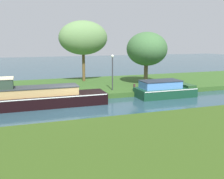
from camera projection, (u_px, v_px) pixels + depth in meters
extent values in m
plane|color=#264451|center=(78.00, 108.00, 18.36)|extent=(120.00, 120.00, 0.00)
cube|color=#325721|center=(63.00, 88.00, 24.82)|extent=(72.00, 10.00, 0.40)
cube|color=#324C17|center=(126.00, 159.00, 9.96)|extent=(72.00, 10.00, 0.40)
cube|color=#133D28|center=(165.00, 92.00, 21.86)|extent=(4.89, 2.18, 0.76)
cube|color=white|center=(165.00, 88.00, 21.80)|extent=(4.80, 2.21, 0.07)
cube|color=#5087CF|center=(160.00, 85.00, 21.59)|extent=(3.22, 1.65, 0.59)
cube|color=#282E3B|center=(161.00, 81.00, 21.53)|extent=(3.32, 1.74, 0.06)
cube|color=#244A23|center=(186.00, 85.00, 22.43)|extent=(0.82, 1.83, 0.20)
cube|color=black|center=(50.00, 100.00, 18.84)|extent=(8.05, 2.11, 0.83)
cube|color=white|center=(50.00, 95.00, 18.77)|extent=(7.88, 2.14, 0.07)
cube|color=tan|center=(40.00, 91.00, 18.47)|extent=(5.30, 1.61, 0.56)
cube|color=#2F3438|center=(39.00, 87.00, 18.42)|extent=(5.40, 1.69, 0.06)
cube|color=#2A3C2F|center=(6.00, 84.00, 17.65)|extent=(0.94, 1.35, 0.72)
cube|color=beige|center=(5.00, 78.00, 17.58)|extent=(1.04, 1.44, 0.06)
cylinder|color=brown|center=(84.00, 64.00, 27.45)|extent=(0.30, 0.30, 3.55)
ellipsoid|color=#61874E|center=(83.00, 38.00, 26.82)|extent=(5.06, 3.26, 3.47)
cylinder|color=brown|center=(146.00, 71.00, 25.90)|extent=(0.39, 0.39, 2.53)
ellipsoid|color=#3D6939|center=(147.00, 49.00, 25.44)|extent=(3.85, 4.32, 3.26)
cylinder|color=#333338|center=(112.00, 74.00, 22.39)|extent=(0.10, 0.10, 2.81)
sphere|color=white|center=(112.00, 56.00, 22.11)|extent=(0.24, 0.24, 0.24)
cylinder|color=#462E2A|center=(134.00, 87.00, 22.46)|extent=(0.18, 0.18, 0.57)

